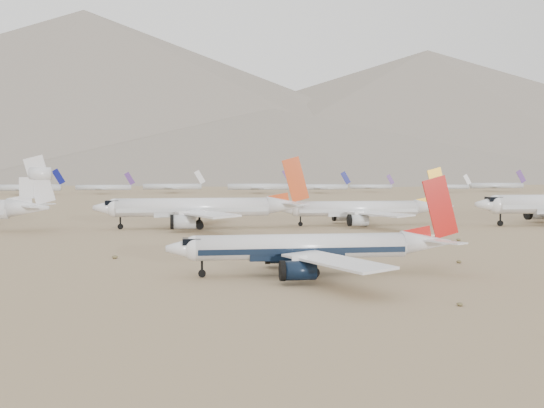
# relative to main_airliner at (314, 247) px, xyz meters

# --- Properties ---
(ground) EXTENTS (7000.00, 7000.00, 0.00)m
(ground) POSITION_rel_main_airliner_xyz_m (0.66, 5.70, -3.86)
(ground) COLOR #907754
(ground) RESTS_ON ground
(main_airliner) EXTENTS (39.81, 38.88, 14.05)m
(main_airliner) POSITION_rel_main_airliner_xyz_m (0.00, 0.00, 0.00)
(main_airliner) COLOR white
(main_airliner) RESTS_ON ground
(row2_gold_tail) EXTENTS (44.72, 43.74, 15.92)m
(row2_gold_tail) POSITION_rel_main_airliner_xyz_m (30.01, 75.73, 0.59)
(row2_gold_tail) COLOR white
(row2_gold_tail) RESTS_ON ground
(row2_orange_tail) EXTENTS (52.36, 51.22, 18.68)m
(row2_orange_tail) POSITION_rel_main_airliner_xyz_m (-13.86, 73.51, 1.38)
(row2_orange_tail) COLOR white
(row2_orange_tail) RESTS_ON ground
(distant_storage_row) EXTENTS (584.38, 63.63, 15.60)m
(distant_storage_row) POSITION_rel_main_airliner_xyz_m (22.96, 335.56, 0.58)
(distant_storage_row) COLOR silver
(distant_storage_row) RESTS_ON ground
(mountain_range) EXTENTS (7354.00, 3024.00, 470.00)m
(mountain_range) POSITION_rel_main_airliner_xyz_m (70.84, 1653.71, 186.45)
(mountain_range) COLOR slate
(mountain_range) RESTS_ON ground
(foothills) EXTENTS (4637.50, 1395.00, 155.00)m
(foothills) POSITION_rel_main_airliner_xyz_m (527.34, 1105.70, 63.29)
(foothills) COLOR slate
(foothills) RESTS_ON ground
(desert_scrub) EXTENTS (261.14, 121.67, 0.63)m
(desert_scrub) POSITION_rel_main_airliner_xyz_m (5.83, -25.34, -3.57)
(desert_scrub) COLOR brown
(desert_scrub) RESTS_ON ground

